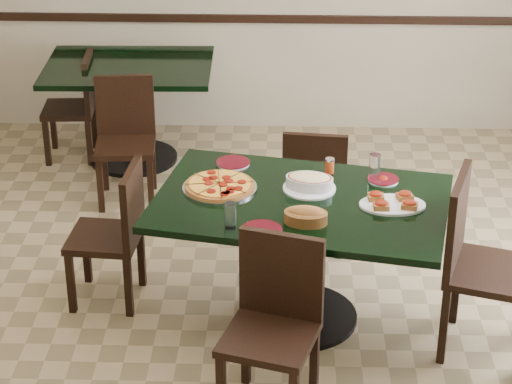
{
  "coord_description": "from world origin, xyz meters",
  "views": [
    {
      "loc": [
        0.14,
        -4.71,
        3.15
      ],
      "look_at": [
        -0.01,
        0.0,
        0.78
      ],
      "focal_mm": 70.0,
      "sensor_mm": 36.0,
      "label": 1
    }
  ],
  "objects_px": {
    "back_table": "(130,94)",
    "chair_far": "(315,184)",
    "chair_right": "(477,256)",
    "chair_left": "(117,228)",
    "bread_basket": "(306,216)",
    "chair_near": "(274,316)",
    "pepperoni_pizza": "(220,186)",
    "back_chair_near": "(126,133)",
    "bruschetta_platter": "(392,202)",
    "back_chair_left": "(78,102)",
    "main_table": "(300,230)",
    "lasagna_casserole": "(309,182)"
  },
  "relations": [
    {
      "from": "chair_far",
      "to": "pepperoni_pizza",
      "type": "bearing_deg",
      "value": 57.41
    },
    {
      "from": "bruschetta_platter",
      "to": "back_chair_near",
      "type": "bearing_deg",
      "value": 134.66
    },
    {
      "from": "main_table",
      "to": "back_chair_left",
      "type": "xyz_separation_m",
      "value": [
        -1.62,
        2.14,
        -0.13
      ]
    },
    {
      "from": "main_table",
      "to": "pepperoni_pizza",
      "type": "relative_size",
      "value": 4.2
    },
    {
      "from": "chair_near",
      "to": "pepperoni_pizza",
      "type": "height_order",
      "value": "chair_near"
    },
    {
      "from": "back_chair_near",
      "to": "pepperoni_pizza",
      "type": "height_order",
      "value": "back_chair_near"
    },
    {
      "from": "chair_near",
      "to": "bruschetta_platter",
      "type": "distance_m",
      "value": 0.94
    },
    {
      "from": "chair_far",
      "to": "back_chair_near",
      "type": "height_order",
      "value": "back_chair_near"
    },
    {
      "from": "chair_left",
      "to": "bread_basket",
      "type": "bearing_deg",
      "value": 72.45
    },
    {
      "from": "back_table",
      "to": "chair_far",
      "type": "relative_size",
      "value": 1.47
    },
    {
      "from": "back_chair_left",
      "to": "lasagna_casserole",
      "type": "xyz_separation_m",
      "value": [
        1.67,
        -2.02,
        0.36
      ]
    },
    {
      "from": "back_chair_near",
      "to": "lasagna_casserole",
      "type": "distance_m",
      "value": 1.87
    },
    {
      "from": "back_table",
      "to": "chair_right",
      "type": "distance_m",
      "value": 3.15
    },
    {
      "from": "chair_near",
      "to": "bread_basket",
      "type": "bearing_deg",
      "value": 89.37
    },
    {
      "from": "main_table",
      "to": "back_chair_near",
      "type": "relative_size",
      "value": 2.0
    },
    {
      "from": "back_chair_near",
      "to": "lasagna_casserole",
      "type": "bearing_deg",
      "value": -53.22
    },
    {
      "from": "back_table",
      "to": "chair_far",
      "type": "xyz_separation_m",
      "value": [
        1.32,
        -1.3,
        -0.07
      ]
    },
    {
      "from": "chair_left",
      "to": "chair_near",
      "type": "bearing_deg",
      "value": 49.67
    },
    {
      "from": "chair_near",
      "to": "back_chair_near",
      "type": "bearing_deg",
      "value": 131.91
    },
    {
      "from": "main_table",
      "to": "back_chair_near",
      "type": "xyz_separation_m",
      "value": [
        -1.17,
        1.51,
        -0.1
      ]
    },
    {
      "from": "chair_far",
      "to": "bruschetta_platter",
      "type": "bearing_deg",
      "value": 119.83
    },
    {
      "from": "back_table",
      "to": "bread_basket",
      "type": "height_order",
      "value": "bread_basket"
    },
    {
      "from": "chair_left",
      "to": "chair_far",
      "type": "bearing_deg",
      "value": 123.57
    },
    {
      "from": "chair_left",
      "to": "chair_right",
      "type": "bearing_deg",
      "value": 83.16
    },
    {
      "from": "chair_right",
      "to": "chair_left",
      "type": "relative_size",
      "value": 1.18
    },
    {
      "from": "bruschetta_platter",
      "to": "back_chair_left",
      "type": "bearing_deg",
      "value": 131.81
    },
    {
      "from": "chair_far",
      "to": "chair_left",
      "type": "xyz_separation_m",
      "value": [
        -1.12,
        -0.61,
        0.0
      ]
    },
    {
      "from": "chair_near",
      "to": "pepperoni_pizza",
      "type": "relative_size",
      "value": 2.2
    },
    {
      "from": "chair_far",
      "to": "chair_right",
      "type": "relative_size",
      "value": 0.84
    },
    {
      "from": "back_chair_near",
      "to": "pepperoni_pizza",
      "type": "relative_size",
      "value": 2.1
    },
    {
      "from": "chair_left",
      "to": "bread_basket",
      "type": "relative_size",
      "value": 3.49
    },
    {
      "from": "bread_basket",
      "to": "chair_near",
      "type": "bearing_deg",
      "value": -100.28
    },
    {
      "from": "back_table",
      "to": "back_chair_left",
      "type": "height_order",
      "value": "back_chair_left"
    },
    {
      "from": "chair_far",
      "to": "chair_left",
      "type": "bearing_deg",
      "value": 34.76
    },
    {
      "from": "back_table",
      "to": "chair_near",
      "type": "distance_m",
      "value": 3.02
    },
    {
      "from": "main_table",
      "to": "chair_left",
      "type": "bearing_deg",
      "value": -178.27
    },
    {
      "from": "chair_near",
      "to": "chair_left",
      "type": "bearing_deg",
      "value": 151.62
    },
    {
      "from": "back_chair_left",
      "to": "bread_basket",
      "type": "relative_size",
      "value": 3.33
    },
    {
      "from": "chair_right",
      "to": "back_chair_near",
      "type": "relative_size",
      "value": 1.16
    },
    {
      "from": "pepperoni_pizza",
      "to": "back_chair_near",
      "type": "bearing_deg",
      "value": 117.88
    },
    {
      "from": "chair_left",
      "to": "pepperoni_pizza",
      "type": "xyz_separation_m",
      "value": [
        0.59,
        -0.06,
        0.31
      ]
    },
    {
      "from": "back_chair_left",
      "to": "chair_far",
      "type": "bearing_deg",
      "value": 48.5
    },
    {
      "from": "chair_near",
      "to": "back_chair_near",
      "type": "relative_size",
      "value": 1.05
    },
    {
      "from": "chair_near",
      "to": "pepperoni_pizza",
      "type": "bearing_deg",
      "value": 127.0
    },
    {
      "from": "bread_basket",
      "to": "bruschetta_platter",
      "type": "relative_size",
      "value": 0.67
    },
    {
      "from": "chair_far",
      "to": "chair_right",
      "type": "bearing_deg",
      "value": 134.47
    },
    {
      "from": "chair_left",
      "to": "bread_basket",
      "type": "xyz_separation_m",
      "value": [
        1.04,
        -0.43,
        0.33
      ]
    },
    {
      "from": "back_table",
      "to": "pepperoni_pizza",
      "type": "xyz_separation_m",
      "value": [
        0.78,
        -1.97,
        0.24
      ]
    },
    {
      "from": "chair_left",
      "to": "pepperoni_pizza",
      "type": "bearing_deg",
      "value": 89.24
    },
    {
      "from": "lasagna_casserole",
      "to": "bread_basket",
      "type": "relative_size",
      "value": 1.19
    }
  ]
}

